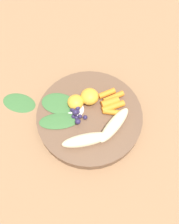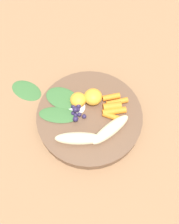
% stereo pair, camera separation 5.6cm
% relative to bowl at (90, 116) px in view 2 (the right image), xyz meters
% --- Properties ---
extents(ground_plane, '(2.40, 2.40, 0.00)m').
position_rel_bowl_xyz_m(ground_plane, '(0.00, 0.00, -0.01)').
color(ground_plane, '#99704C').
extents(bowl, '(0.27, 0.27, 0.03)m').
position_rel_bowl_xyz_m(bowl, '(0.00, 0.00, 0.00)').
color(bowl, brown).
rests_on(bowl, ground_plane).
extents(banana_peeled_left, '(0.11, 0.08, 0.03)m').
position_rel_bowl_xyz_m(banana_peeled_left, '(0.04, -0.06, 0.03)').
color(banana_peeled_left, beige).
rests_on(banana_peeled_left, bowl).
extents(banana_peeled_right, '(0.11, 0.05, 0.03)m').
position_rel_bowl_xyz_m(banana_peeled_right, '(-0.04, -0.07, 0.03)').
color(banana_peeled_right, beige).
rests_on(banana_peeled_right, bowl).
extents(orange_segment_near, '(0.04, 0.04, 0.03)m').
position_rel_bowl_xyz_m(orange_segment_near, '(-0.02, 0.04, 0.03)').
color(orange_segment_near, '#F4A833').
rests_on(orange_segment_near, bowl).
extents(orange_segment_far, '(0.05, 0.05, 0.03)m').
position_rel_bowl_xyz_m(orange_segment_far, '(0.02, 0.04, 0.03)').
color(orange_segment_far, '#F4A833').
rests_on(orange_segment_far, bowl).
extents(carrot_front, '(0.05, 0.04, 0.01)m').
position_rel_bowl_xyz_m(carrot_front, '(0.05, -0.02, 0.02)').
color(carrot_front, orange).
rests_on(carrot_front, bowl).
extents(carrot_mid_left, '(0.06, 0.02, 0.02)m').
position_rel_bowl_xyz_m(carrot_mid_left, '(0.06, -0.01, 0.02)').
color(carrot_mid_left, orange).
rests_on(carrot_mid_left, bowl).
extents(carrot_mid_right, '(0.05, 0.02, 0.02)m').
position_rel_bowl_xyz_m(carrot_mid_right, '(0.06, 0.01, 0.02)').
color(carrot_mid_right, orange).
rests_on(carrot_mid_right, bowl).
extents(carrot_rear, '(0.06, 0.02, 0.01)m').
position_rel_bowl_xyz_m(carrot_rear, '(0.07, 0.02, 0.02)').
color(carrot_rear, orange).
rests_on(carrot_rear, bowl).
extents(carrot_small, '(0.05, 0.02, 0.01)m').
position_rel_bowl_xyz_m(carrot_small, '(0.06, 0.03, 0.02)').
color(carrot_small, orange).
rests_on(carrot_small, bowl).
extents(blueberry_pile, '(0.04, 0.05, 0.03)m').
position_rel_bowl_xyz_m(blueberry_pile, '(-0.03, 0.01, 0.03)').
color(blueberry_pile, '#2D234C').
rests_on(blueberry_pile, bowl).
extents(coconut_shred_patch, '(0.05, 0.05, 0.00)m').
position_rel_bowl_xyz_m(coconut_shred_patch, '(-0.03, 0.02, 0.02)').
color(coconut_shred_patch, white).
rests_on(coconut_shred_patch, bowl).
extents(kale_leaf_left, '(0.11, 0.10, 0.01)m').
position_rel_bowl_xyz_m(kale_leaf_left, '(-0.06, 0.06, 0.02)').
color(kale_leaf_left, '#3D7038').
rests_on(kale_leaf_left, bowl).
extents(kale_leaf_right, '(0.11, 0.07, 0.01)m').
position_rel_bowl_xyz_m(kale_leaf_right, '(-0.08, 0.01, 0.02)').
color(kale_leaf_right, '#3D7038').
rests_on(kale_leaf_right, bowl).
extents(kale_leaf_stray, '(0.11, 0.10, 0.01)m').
position_rel_bowl_xyz_m(kale_leaf_stray, '(-0.16, 0.12, -0.01)').
color(kale_leaf_stray, '#3D7038').
rests_on(kale_leaf_stray, ground_plane).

